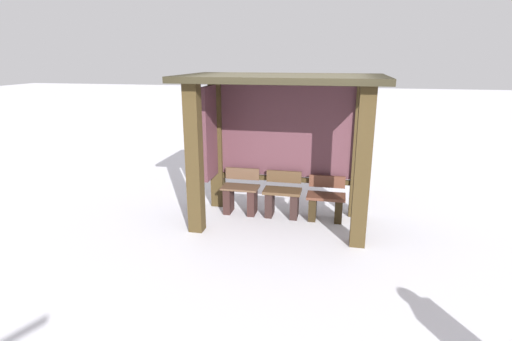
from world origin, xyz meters
name	(u,v)px	position (x,y,z in m)	size (l,w,h in m)	color
ground_plane	(279,222)	(0.00, 0.00, 0.00)	(60.00, 60.00, 0.00)	silver
bus_shelter	(278,121)	(-0.07, 0.14, 1.63)	(2.98, 1.70, 2.33)	#3D2F18
bench_left_inside	(241,196)	(-0.72, 0.28, 0.31)	(0.62, 0.36, 0.76)	brown
bench_center_inside	(282,199)	(0.00, 0.28, 0.31)	(0.62, 0.36, 0.75)	#4C3622
bench_right_inside	(326,203)	(0.72, 0.28, 0.29)	(0.62, 0.37, 0.71)	brown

